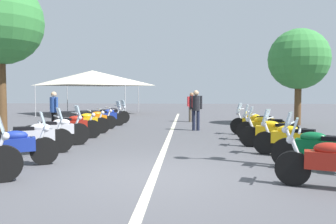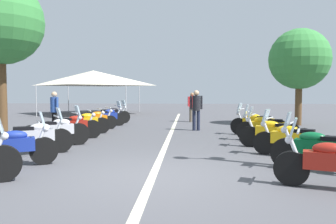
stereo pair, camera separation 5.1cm
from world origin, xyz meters
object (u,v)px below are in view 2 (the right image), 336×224
(motorcycle_right_row_1, at_px, (320,149))
(bystander_0, at_px, (192,105))
(motorcycle_left_row_1, at_px, (7,146))
(motorcycle_left_row_8, at_px, (111,115))
(motorcycle_left_row_2, at_px, (34,137))
(motorcycle_right_row_2, at_px, (293,139))
(motorcycle_right_row_4, at_px, (267,127))
(bystander_1, at_px, (196,107))
(motorcycle_left_row_6, at_px, (94,120))
(motorcycle_right_row_3, at_px, (275,133))
(traffic_cone_0, at_px, (288,128))
(motorcycle_left_row_7, at_px, (107,117))
(motorcycle_left_row_3, at_px, (56,131))
(motorcycle_left_row_4, at_px, (71,126))
(bystander_2, at_px, (54,109))
(roadside_tree_2, at_px, (299,59))
(motorcycle_right_row_5, at_px, (257,123))
(event_tent, at_px, (93,78))
(roadside_tree_1, at_px, (0,22))
(motorcycle_left_row_5, at_px, (83,123))

(motorcycle_right_row_1, height_order, bystander_0, bystander_0)
(motorcycle_left_row_1, distance_m, motorcycle_left_row_8, 10.01)
(motorcycle_left_row_2, relative_size, motorcycle_right_row_2, 0.96)
(motorcycle_right_row_4, distance_m, bystander_1, 3.80)
(motorcycle_right_row_1, relative_size, bystander_0, 1.19)
(motorcycle_left_row_6, height_order, motorcycle_left_row_8, motorcycle_left_row_8)
(motorcycle_right_row_3, height_order, traffic_cone_0, motorcycle_right_row_3)
(traffic_cone_0, bearing_deg, motorcycle_right_row_4, 142.16)
(motorcycle_left_row_1, height_order, motorcycle_left_row_7, same)
(motorcycle_right_row_4, relative_size, bystander_1, 1.18)
(motorcycle_left_row_3, distance_m, motorcycle_right_row_1, 7.22)
(motorcycle_left_row_4, xyz_separation_m, motorcycle_right_row_3, (-1.48, -6.56, 0.00))
(bystander_2, height_order, roadside_tree_2, roadside_tree_2)
(motorcycle_left_row_6, height_order, motorcycle_right_row_5, motorcycle_right_row_5)
(motorcycle_right_row_2, height_order, bystander_0, bystander_0)
(motorcycle_left_row_1, height_order, traffic_cone_0, motorcycle_left_row_1)
(motorcycle_left_row_6, xyz_separation_m, event_tent, (10.27, 2.94, 2.20))
(traffic_cone_0, xyz_separation_m, roadside_tree_1, (-0.91, 10.45, 3.83))
(motorcycle_left_row_3, height_order, motorcycle_left_row_5, motorcycle_left_row_3)
(motorcycle_right_row_3, height_order, motorcycle_right_row_5, motorcycle_right_row_5)
(motorcycle_left_row_6, height_order, bystander_0, bystander_0)
(motorcycle_left_row_3, bearing_deg, motorcycle_right_row_1, -57.45)
(motorcycle_right_row_4, bearing_deg, motorcycle_left_row_2, 40.84)
(motorcycle_right_row_5, bearing_deg, motorcycle_left_row_5, 25.30)
(bystander_1, bearing_deg, motorcycle_left_row_8, -125.81)
(motorcycle_right_row_5, bearing_deg, motorcycle_right_row_4, 115.75)
(motorcycle_left_row_3, relative_size, bystander_0, 1.11)
(motorcycle_left_row_3, xyz_separation_m, motorcycle_left_row_7, (5.96, -0.07, -0.02))
(motorcycle_right_row_5, bearing_deg, motorcycle_left_row_7, 0.05)
(motorcycle_left_row_4, height_order, motorcycle_left_row_7, motorcycle_left_row_7)
(motorcycle_right_row_5, relative_size, roadside_tree_1, 0.35)
(motorcycle_left_row_2, height_order, motorcycle_right_row_5, motorcycle_left_row_2)
(motorcycle_left_row_4, bearing_deg, motorcycle_right_row_1, -59.45)
(bystander_0, relative_size, roadside_tree_2, 0.34)
(motorcycle_left_row_3, xyz_separation_m, motorcycle_left_row_5, (2.91, 0.11, -0.02))
(motorcycle_left_row_3, distance_m, motorcycle_right_row_5, 7.16)
(motorcycle_left_row_5, bearing_deg, event_tent, 75.25)
(motorcycle_left_row_8, relative_size, bystander_0, 1.17)
(motorcycle_left_row_2, xyz_separation_m, traffic_cone_0, (4.24, -7.73, -0.18))
(motorcycle_right_row_5, relative_size, traffic_cone_0, 3.22)
(motorcycle_left_row_6, distance_m, bystander_0, 5.97)
(motorcycle_left_row_2, relative_size, roadside_tree_1, 0.32)
(motorcycle_right_row_3, distance_m, motorcycle_right_row_4, 1.40)
(motorcycle_right_row_2, distance_m, traffic_cone_0, 4.31)
(motorcycle_right_row_3, bearing_deg, motorcycle_left_row_1, 43.86)
(motorcycle_left_row_1, distance_m, motorcycle_left_row_3, 2.81)
(motorcycle_left_row_8, xyz_separation_m, bystander_0, (1.37, -4.17, 0.46))
(motorcycle_left_row_4, distance_m, motorcycle_left_row_5, 1.35)
(roadside_tree_2, bearing_deg, motorcycle_left_row_3, 127.04)
(motorcycle_left_row_3, bearing_deg, bystander_1, 11.69)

